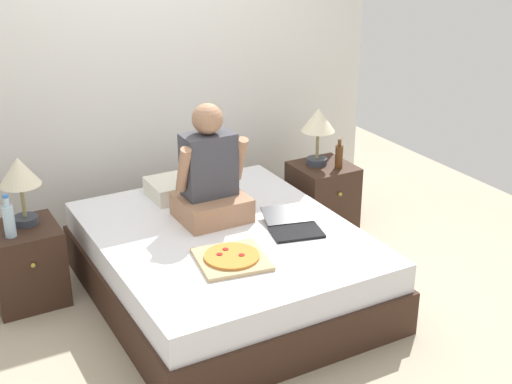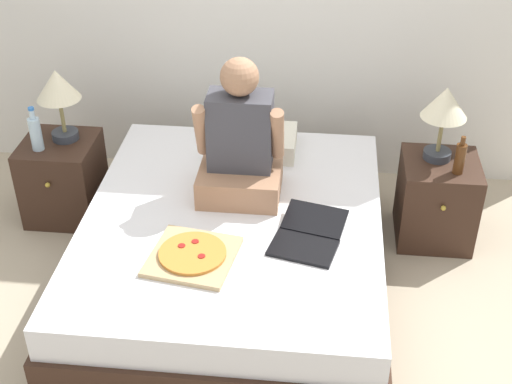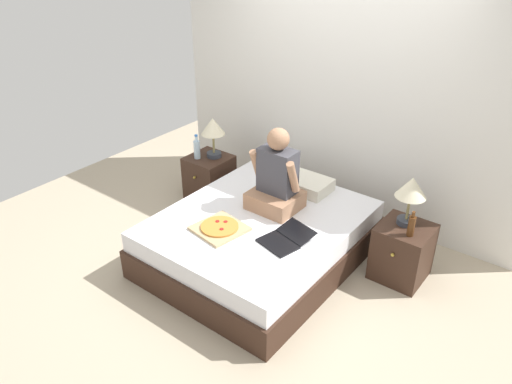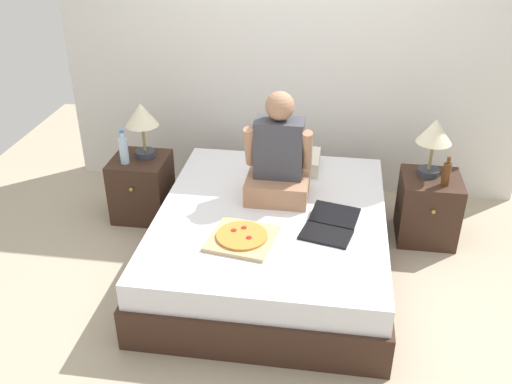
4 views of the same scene
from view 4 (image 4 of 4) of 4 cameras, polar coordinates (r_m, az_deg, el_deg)
ground_plane at (r=4.21m, az=1.50°, el=-7.42°), size 5.93×5.93×0.00m
wall_back at (r=4.87m, az=3.69°, el=14.14°), size 3.93×0.12×2.50m
bed at (r=4.08m, az=1.54°, el=-4.81°), size 1.61×1.94×0.47m
nightstand_left at (r=4.79m, az=-11.33°, el=0.51°), size 0.44×0.47×0.52m
lamp_on_left_nightstand at (r=4.57m, az=-11.37°, el=7.22°), size 0.26×0.26×0.45m
water_bottle at (r=4.57m, az=-13.08°, el=4.11°), size 0.07×0.07×0.28m
nightstand_right at (r=4.60m, az=16.80°, el=-1.52°), size 0.44×0.47×0.52m
lamp_on_right_nightstand at (r=4.38m, az=17.42°, el=5.44°), size 0.26×0.26×0.45m
beer_bottle at (r=4.36m, az=18.51°, el=1.77°), size 0.06×0.06×0.23m
pillow at (r=4.52m, az=3.06°, el=3.16°), size 0.52×0.34×0.12m
person_seated at (r=4.01m, az=2.26°, el=3.26°), size 0.47×0.40×0.78m
laptop at (r=3.76m, az=7.31°, el=-3.57°), size 0.41×0.48×0.07m
pizza_box at (r=3.64m, az=-1.41°, el=-4.57°), size 0.46×0.46×0.05m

